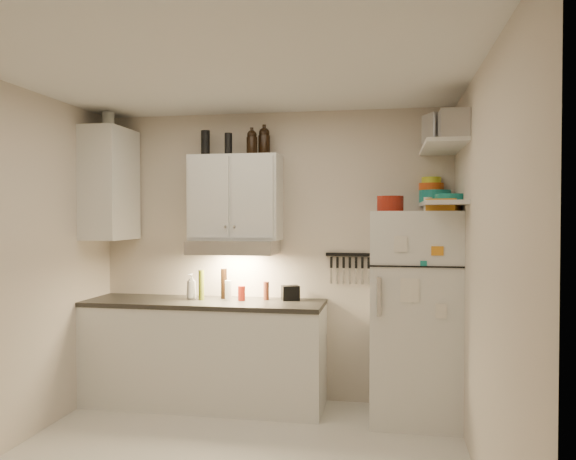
# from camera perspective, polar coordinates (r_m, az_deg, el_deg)

# --- Properties ---
(ceiling) EXTENTS (3.20, 3.00, 0.02)m
(ceiling) POSITION_cam_1_polar(r_m,az_deg,el_deg) (3.77, -6.39, 16.00)
(ceiling) COLOR silver
(ceiling) RESTS_ON ground
(back_wall) EXTENTS (3.20, 0.02, 2.60)m
(back_wall) POSITION_cam_1_polar(r_m,az_deg,el_deg) (5.13, -1.56, -2.62)
(back_wall) COLOR beige
(back_wall) RESTS_ON ground
(left_wall) EXTENTS (0.02, 3.00, 2.60)m
(left_wall) POSITION_cam_1_polar(r_m,az_deg,el_deg) (4.40, -26.93, -3.43)
(left_wall) COLOR beige
(left_wall) RESTS_ON ground
(right_wall) EXTENTS (0.02, 3.00, 2.60)m
(right_wall) POSITION_cam_1_polar(r_m,az_deg,el_deg) (3.57, 19.42, -4.44)
(right_wall) COLOR beige
(right_wall) RESTS_ON ground
(base_cabinet) EXTENTS (2.10, 0.60, 0.88)m
(base_cabinet) POSITION_cam_1_polar(r_m,az_deg,el_deg) (5.11, -8.48, -12.44)
(base_cabinet) COLOR silver
(base_cabinet) RESTS_ON floor
(countertop) EXTENTS (2.10, 0.62, 0.04)m
(countertop) POSITION_cam_1_polar(r_m,az_deg,el_deg) (5.02, -8.50, -7.33)
(countertop) COLOR #2A2824
(countertop) RESTS_ON base_cabinet
(upper_cabinet) EXTENTS (0.80, 0.33, 0.75)m
(upper_cabinet) POSITION_cam_1_polar(r_m,az_deg,el_deg) (5.02, -5.33, 3.28)
(upper_cabinet) COLOR silver
(upper_cabinet) RESTS_ON back_wall
(side_cabinet) EXTENTS (0.33, 0.55, 1.00)m
(side_cabinet) POSITION_cam_1_polar(r_m,az_deg,el_deg) (5.32, -17.65, 4.46)
(side_cabinet) COLOR silver
(side_cabinet) RESTS_ON left_wall
(range_hood) EXTENTS (0.76, 0.46, 0.12)m
(range_hood) POSITION_cam_1_polar(r_m,az_deg,el_deg) (4.96, -5.52, -1.72)
(range_hood) COLOR silver
(range_hood) RESTS_ON back_wall
(fridge) EXTENTS (0.70, 0.68, 1.70)m
(fridge) POSITION_cam_1_polar(r_m,az_deg,el_deg) (4.73, 12.71, -8.48)
(fridge) COLOR silver
(fridge) RESTS_ON floor
(shelf_hi) EXTENTS (0.30, 0.95, 0.03)m
(shelf_hi) POSITION_cam_1_polar(r_m,az_deg,el_deg) (4.58, 15.40, 8.14)
(shelf_hi) COLOR silver
(shelf_hi) RESTS_ON right_wall
(shelf_lo) EXTENTS (0.30, 0.95, 0.03)m
(shelf_lo) POSITION_cam_1_polar(r_m,az_deg,el_deg) (4.55, 15.37, 2.62)
(shelf_lo) COLOR silver
(shelf_lo) RESTS_ON right_wall
(knife_strip) EXTENTS (0.42, 0.02, 0.03)m
(knife_strip) POSITION_cam_1_polar(r_m,az_deg,el_deg) (5.01, 6.26, -2.50)
(knife_strip) COLOR black
(knife_strip) RESTS_ON back_wall
(dutch_oven) EXTENTS (0.23, 0.23, 0.12)m
(dutch_oven) POSITION_cam_1_polar(r_m,az_deg,el_deg) (4.62, 10.34, 2.65)
(dutch_oven) COLOR maroon
(dutch_oven) RESTS_ON fridge
(book_stack) EXTENTS (0.31, 0.34, 0.09)m
(book_stack) POSITION_cam_1_polar(r_m,az_deg,el_deg) (4.55, 15.64, 2.46)
(book_stack) COLOR orange
(book_stack) RESTS_ON fridge
(spice_jar) EXTENTS (0.08, 0.08, 0.11)m
(spice_jar) POSITION_cam_1_polar(r_m,az_deg,el_deg) (4.56, 14.03, 2.56)
(spice_jar) COLOR silver
(spice_jar) RESTS_ON fridge
(stock_pot) EXTENTS (0.37, 0.37, 0.21)m
(stock_pot) POSITION_cam_1_polar(r_m,az_deg,el_deg) (4.91, 15.67, 9.07)
(stock_pot) COLOR silver
(stock_pot) RESTS_ON shelf_hi
(tin_a) EXTENTS (0.27, 0.26, 0.21)m
(tin_a) POSITION_cam_1_polar(r_m,az_deg,el_deg) (4.45, 15.20, 9.91)
(tin_a) COLOR #AAAAAD
(tin_a) RESTS_ON shelf_hi
(tin_b) EXTENTS (0.21, 0.21, 0.20)m
(tin_b) POSITION_cam_1_polar(r_m,az_deg,el_deg) (4.22, 16.50, 10.28)
(tin_b) COLOR #AAAAAD
(tin_b) RESTS_ON shelf_hi
(bowl_teal) EXTENTS (0.26, 0.26, 0.11)m
(bowl_teal) POSITION_cam_1_polar(r_m,az_deg,el_deg) (4.91, 14.70, 3.32)
(bowl_teal) COLOR #17827B
(bowl_teal) RESTS_ON shelf_lo
(bowl_orange) EXTENTS (0.21, 0.21, 0.06)m
(bowl_orange) POSITION_cam_1_polar(r_m,az_deg,el_deg) (4.99, 14.36, 4.26)
(bowl_orange) COLOR #DD4E14
(bowl_orange) RESTS_ON bowl_teal
(bowl_yellow) EXTENTS (0.16, 0.16, 0.05)m
(bowl_yellow) POSITION_cam_1_polar(r_m,az_deg,el_deg) (5.00, 14.36, 4.93)
(bowl_yellow) COLOR #C3CE24
(bowl_yellow) RESTS_ON bowl_orange
(plates) EXTENTS (0.25, 0.25, 0.06)m
(plates) POSITION_cam_1_polar(r_m,az_deg,el_deg) (4.55, 16.17, 3.17)
(plates) COLOR #17827B
(plates) RESTS_ON shelf_lo
(growler_a) EXTENTS (0.10, 0.10, 0.22)m
(growler_a) POSITION_cam_1_polar(r_m,az_deg,el_deg) (5.00, -3.69, 8.89)
(growler_a) COLOR black
(growler_a) RESTS_ON upper_cabinet
(growler_b) EXTENTS (0.13, 0.13, 0.25)m
(growler_b) POSITION_cam_1_polar(r_m,az_deg,el_deg) (5.05, -2.43, 8.99)
(growler_b) COLOR black
(growler_b) RESTS_ON upper_cabinet
(thermos_a) EXTENTS (0.08, 0.08, 0.19)m
(thermos_a) POSITION_cam_1_polar(r_m,az_deg,el_deg) (5.03, -6.08, 8.67)
(thermos_a) COLOR black
(thermos_a) RESTS_ON upper_cabinet
(thermos_b) EXTENTS (0.08, 0.08, 0.23)m
(thermos_b) POSITION_cam_1_polar(r_m,az_deg,el_deg) (5.14, -8.38, 8.70)
(thermos_b) COLOR black
(thermos_b) RESTS_ON upper_cabinet
(side_jar) EXTENTS (0.13, 0.13, 0.14)m
(side_jar) POSITION_cam_1_polar(r_m,az_deg,el_deg) (5.37, -17.80, 10.56)
(side_jar) COLOR silver
(side_jar) RESTS_ON side_cabinet
(soap_bottle) EXTENTS (0.13, 0.13, 0.25)m
(soap_bottle) POSITION_cam_1_polar(r_m,az_deg,el_deg) (5.10, -9.79, -5.52)
(soap_bottle) COLOR silver
(soap_bottle) RESTS_ON countertop
(pepper_mill) EXTENTS (0.06, 0.06, 0.16)m
(pepper_mill) POSITION_cam_1_polar(r_m,az_deg,el_deg) (4.99, -2.23, -6.19)
(pepper_mill) COLOR brown
(pepper_mill) RESTS_ON countertop
(oil_bottle) EXTENTS (0.06, 0.06, 0.26)m
(oil_bottle) POSITION_cam_1_polar(r_m,az_deg,el_deg) (5.04, -8.80, -5.54)
(oil_bottle) COLOR #5B6619
(oil_bottle) RESTS_ON countertop
(vinegar_bottle) EXTENTS (0.07, 0.07, 0.27)m
(vinegar_bottle) POSITION_cam_1_polar(r_m,az_deg,el_deg) (5.08, -6.53, -5.44)
(vinegar_bottle) COLOR black
(vinegar_bottle) RESTS_ON countertop
(clear_bottle) EXTENTS (0.06, 0.06, 0.17)m
(clear_bottle) POSITION_cam_1_polar(r_m,az_deg,el_deg) (4.98, -6.09, -6.13)
(clear_bottle) COLOR silver
(clear_bottle) RESTS_ON countertop
(red_jar) EXTENTS (0.08, 0.08, 0.13)m
(red_jar) POSITION_cam_1_polar(r_m,az_deg,el_deg) (4.96, -4.74, -6.43)
(red_jar) COLOR maroon
(red_jar) RESTS_ON countertop
(caddy) EXTENTS (0.18, 0.16, 0.13)m
(caddy) POSITION_cam_1_polar(r_m,az_deg,el_deg) (4.97, 0.24, -6.40)
(caddy) COLOR black
(caddy) RESTS_ON countertop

